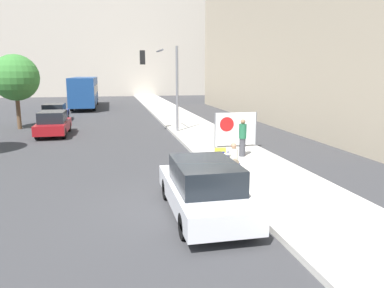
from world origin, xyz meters
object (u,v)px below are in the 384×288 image
object	(u,v)px
car_on_road_midblock	(55,112)
street_tree_midblock	(15,78)
protest_banner	(235,129)
traffic_light_pole	(164,75)
seated_protester	(233,158)
jogger_on_sidewalk	(243,138)
car_on_road_nearest	(53,123)
city_bus_on_road	(85,90)
parked_car_curbside	(204,188)
pedestrian_behind	(226,129)

from	to	relation	value
car_on_road_midblock	street_tree_midblock	distance (m)	5.19
car_on_road_midblock	street_tree_midblock	world-z (taller)	street_tree_midblock
protest_banner	traffic_light_pole	bearing A→B (deg)	115.54
protest_banner	seated_protester	bearing A→B (deg)	-109.38
jogger_on_sidewalk	street_tree_midblock	xyz separation A→B (m)	(-12.01, 12.18, 2.50)
traffic_light_pole	car_on_road_nearest	distance (m)	7.57
car_on_road_midblock	street_tree_midblock	bearing A→B (deg)	-114.83
city_bus_on_road	car_on_road_nearest	bearing A→B (deg)	-92.36
city_bus_on_road	protest_banner	bearing A→B (deg)	-70.85
parked_car_curbside	street_tree_midblock	world-z (taller)	street_tree_midblock
seated_protester	jogger_on_sidewalk	size ratio (longest dim) A/B	0.72
traffic_light_pole	car_on_road_midblock	xyz separation A→B (m)	(-7.77, 8.25, -3.03)
protest_banner	car_on_road_midblock	xyz separation A→B (m)	(-10.54, 14.04, -0.39)
traffic_light_pole	street_tree_midblock	size ratio (longest dim) A/B	1.04
seated_protester	street_tree_midblock	bearing A→B (deg)	143.99
seated_protester	car_on_road_nearest	size ratio (longest dim) A/B	0.28
street_tree_midblock	protest_banner	bearing A→B (deg)	-39.21
protest_banner	jogger_on_sidewalk	bearing A→B (deg)	-99.97
jogger_on_sidewalk	city_bus_on_road	size ratio (longest dim) A/B	0.14
pedestrian_behind	street_tree_midblock	xyz separation A→B (m)	(-12.13, 9.34, 2.54)
seated_protester	parked_car_curbside	size ratio (longest dim) A/B	0.26
pedestrian_behind	protest_banner	size ratio (longest dim) A/B	0.73
city_bus_on_road	pedestrian_behind	bearing A→B (deg)	-70.81
jogger_on_sidewalk	car_on_road_nearest	world-z (taller)	jogger_on_sidewalk
car_on_road_nearest	protest_banner	bearing A→B (deg)	-34.97
seated_protester	jogger_on_sidewalk	bearing A→B (deg)	83.39
pedestrian_behind	parked_car_curbside	world-z (taller)	pedestrian_behind
jogger_on_sidewalk	car_on_road_midblock	bearing A→B (deg)	-36.78
street_tree_midblock	pedestrian_behind	bearing A→B (deg)	-37.60
protest_banner	city_bus_on_road	xyz separation A→B (m)	(-8.88, 25.57, 0.81)
parked_car_curbside	car_on_road_midblock	world-z (taller)	parked_car_curbside
seated_protester	car_on_road_nearest	distance (m)	14.17
jogger_on_sidewalk	street_tree_midblock	distance (m)	17.29
traffic_light_pole	jogger_on_sidewalk	bearing A→B (deg)	-73.05
street_tree_midblock	traffic_light_pole	bearing A→B (deg)	-24.10
jogger_on_sidewalk	street_tree_midblock	world-z (taller)	street_tree_midblock
car_on_road_midblock	pedestrian_behind	bearing A→B (deg)	-52.22
jogger_on_sidewalk	protest_banner	bearing A→B (deg)	-79.00
traffic_light_pole	pedestrian_behind	bearing A→B (deg)	-63.39
car_on_road_midblock	parked_car_curbside	bearing A→B (deg)	-72.77
traffic_light_pole	street_tree_midblock	distance (m)	10.52
seated_protester	protest_banner	world-z (taller)	protest_banner
protest_banner	car_on_road_nearest	size ratio (longest dim) A/B	0.51
seated_protester	street_tree_midblock	world-z (taller)	street_tree_midblock
traffic_light_pole	car_on_road_nearest	bearing A→B (deg)	172.09
pedestrian_behind	parked_car_curbside	xyz separation A→B (m)	(-3.42, -8.90, -0.22)
seated_protester	car_on_road_midblock	size ratio (longest dim) A/B	0.28
protest_banner	car_on_road_midblock	size ratio (longest dim) A/B	0.52
seated_protester	city_bus_on_road	bearing A→B (deg)	122.01
car_on_road_midblock	traffic_light_pole	bearing A→B (deg)	-46.69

